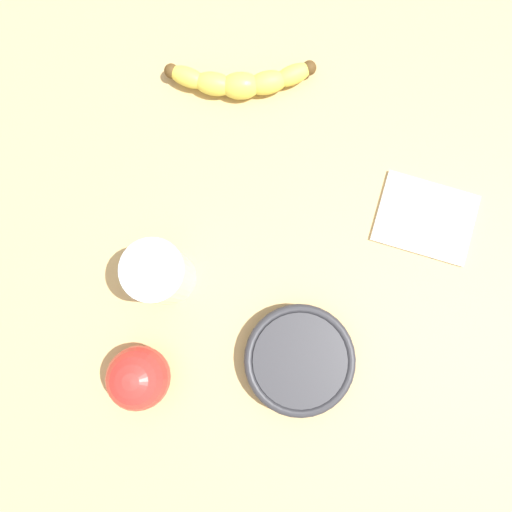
{
  "coord_description": "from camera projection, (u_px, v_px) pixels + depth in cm",
  "views": [
    {
      "loc": [
        11.97,
        -3.89,
        67.49
      ],
      "look_at": [
        6.65,
        1.63,
        5.0
      ],
      "focal_mm": 33.47,
      "sensor_mm": 36.0,
      "label": 1
    }
  ],
  "objects": [
    {
      "name": "apple_fruit",
      "position": [
        139.0,
        378.0,
        0.59
      ],
      "size": [
        7.97,
        7.97,
        7.97
      ],
      "primitive_type": "sphere",
      "color": "red",
      "rests_on": "wooden_tabletop"
    },
    {
      "name": "folded_napkin",
      "position": [
        425.0,
        218.0,
        0.65
      ],
      "size": [
        16.22,
        14.99,
        0.6
      ],
      "primitive_type": "cube",
      "rotation": [
        0.0,
        0.0,
        0.48
      ],
      "color": "white",
      "rests_on": "wooden_tabletop"
    },
    {
      "name": "wooden_tabletop",
      "position": [
        214.0,
        235.0,
        0.67
      ],
      "size": [
        120.0,
        120.0,
        3.0
      ],
      "primitive_type": "cube",
      "color": "tan",
      "rests_on": "ground"
    },
    {
      "name": "smoothie_glass",
      "position": [
        160.0,
        273.0,
        0.59
      ],
      "size": [
        7.48,
        7.48,
        11.05
      ],
      "color": "silver",
      "rests_on": "wooden_tabletop"
    },
    {
      "name": "banana",
      "position": [
        241.0,
        81.0,
        0.66
      ],
      "size": [
        15.84,
        16.0,
        3.67
      ],
      "rotation": [
        0.0,
        0.0,
        0.79
      ],
      "color": "#E4D24B",
      "rests_on": "wooden_tabletop"
    },
    {
      "name": "ceramic_bowl",
      "position": [
        299.0,
        360.0,
        0.61
      ],
      "size": [
        14.21,
        14.21,
        3.72
      ],
      "color": "#2D2D33",
      "rests_on": "wooden_tabletop"
    }
  ]
}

